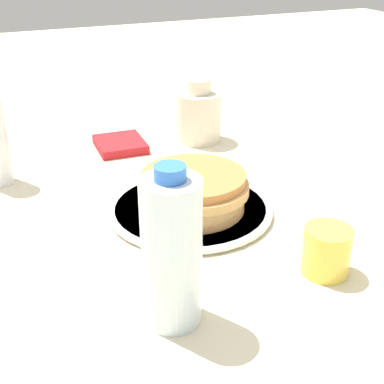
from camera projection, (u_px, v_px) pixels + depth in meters
The scene contains 7 objects.
ground_plane at pixel (196, 218), 0.94m from camera, with size 4.00×4.00×0.00m, color beige.
plate at pixel (192, 208), 0.96m from camera, with size 0.29×0.29×0.01m.
pancake_stack at pixel (193, 191), 0.93m from camera, with size 0.20×0.19×0.06m.
juice_glass at pixel (327, 251), 0.78m from camera, with size 0.07×0.07×0.07m.
cream_jug at pixel (198, 114), 1.25m from camera, with size 0.11×0.11×0.15m.
water_bottle_near at pixel (172, 252), 0.65m from camera, with size 0.08×0.08×0.22m.
napkin at pixel (120, 144), 1.23m from camera, with size 0.11×0.12×0.02m.
Camera 1 is at (-0.33, -0.75, 0.46)m, focal length 50.00 mm.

